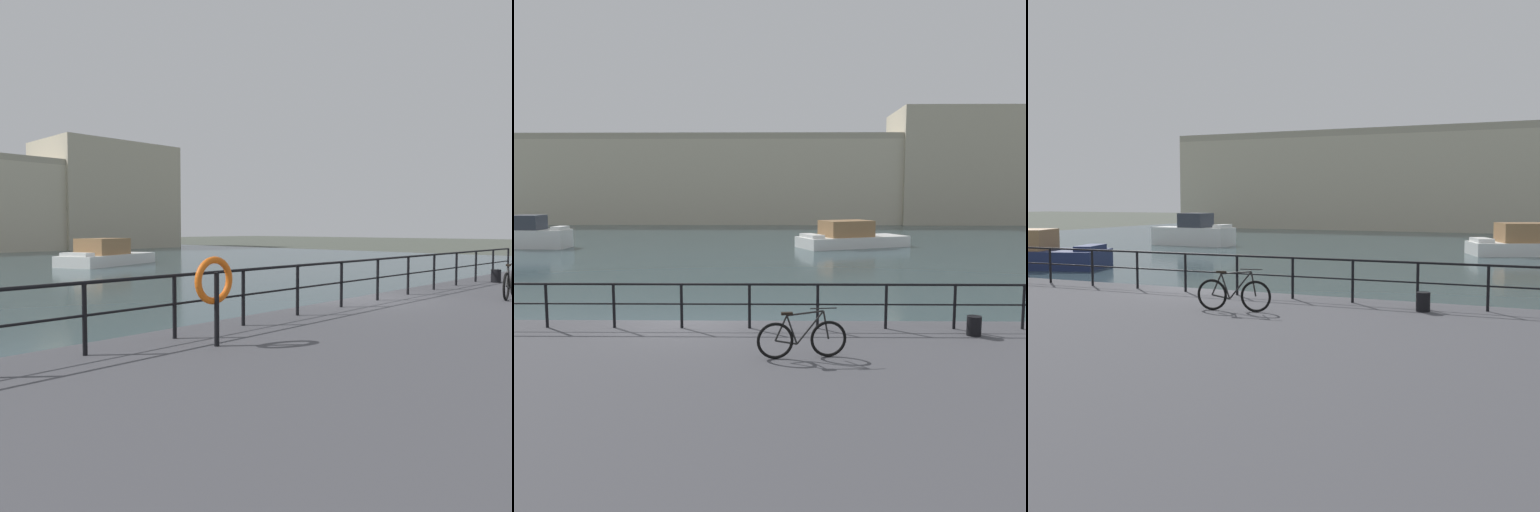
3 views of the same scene
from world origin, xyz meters
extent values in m
plane|color=#4C5147|center=(0.00, 0.00, 0.00)|extent=(240.00, 240.00, 0.00)
cube|color=#B2A891|center=(24.56, 54.80, 6.76)|extent=(16.07, 11.33, 13.52)
cube|color=white|center=(7.56, 25.37, 0.39)|extent=(8.24, 5.78, 0.76)
cube|color=#997047|center=(7.06, 25.15, 1.33)|extent=(3.97, 3.44, 1.13)
cube|color=white|center=(4.59, 24.10, 0.89)|extent=(1.67, 2.29, 0.24)
cylinder|color=black|center=(-8.05, -0.75, 1.27)|extent=(0.07, 0.07, 1.05)
cylinder|color=black|center=(-6.45, -0.75, 1.27)|extent=(0.07, 0.07, 1.05)
cylinder|color=black|center=(-4.84, -0.75, 1.27)|extent=(0.07, 0.07, 1.05)
cylinder|color=black|center=(-3.24, -0.75, 1.27)|extent=(0.07, 0.07, 1.05)
cylinder|color=black|center=(-1.63, -0.75, 1.27)|extent=(0.07, 0.07, 1.05)
cylinder|color=black|center=(-0.03, -0.75, 1.27)|extent=(0.07, 0.07, 1.05)
cylinder|color=black|center=(1.58, -0.75, 1.27)|extent=(0.07, 0.07, 1.05)
cylinder|color=black|center=(3.18, -0.75, 1.27)|extent=(0.07, 0.07, 1.05)
cylinder|color=black|center=(4.79, -0.75, 1.27)|extent=(0.07, 0.07, 1.05)
cylinder|color=black|center=(6.39, -0.75, 1.27)|extent=(0.07, 0.07, 1.05)
cylinder|color=black|center=(8.00, -0.75, 1.27)|extent=(0.07, 0.07, 1.05)
cylinder|color=black|center=(9.60, -0.75, 1.27)|extent=(0.07, 0.07, 1.05)
cylinder|color=black|center=(-0.83, -0.75, 1.80)|extent=(20.87, 0.06, 0.06)
cylinder|color=black|center=(-0.83, -0.75, 1.32)|extent=(20.87, 0.04, 0.04)
torus|color=black|center=(2.20, -3.13, 1.11)|extent=(0.72, 0.17, 0.72)
cylinder|color=black|center=(2.87, -3.03, 1.35)|extent=(0.55, 0.12, 0.66)
cylinder|color=black|center=(2.52, -3.08, 1.31)|extent=(0.24, 0.07, 0.58)
cylinder|color=black|center=(2.77, -3.05, 1.63)|extent=(0.72, 0.14, 0.11)
cylinder|color=black|center=(2.41, -3.10, 1.07)|extent=(0.43, 0.10, 0.12)
cylinder|color=black|center=(2.31, -3.11, 1.35)|extent=(0.26, 0.07, 0.51)
cube|color=black|center=(2.42, -3.10, 1.64)|extent=(0.23, 0.12, 0.05)
cylinder|color=black|center=(6.65, -1.33, 0.97)|extent=(0.32, 0.32, 0.44)
cylinder|color=black|center=(-6.34, -1.68, 1.32)|extent=(0.08, 0.08, 1.15)
torus|color=orange|center=(-6.34, -1.62, 1.77)|extent=(0.75, 0.11, 0.75)
camera|label=1|loc=(-11.71, -7.68, 2.57)|focal=36.64mm
camera|label=2|loc=(2.24, -13.43, 3.98)|focal=38.51mm
camera|label=3|loc=(9.86, -16.31, 3.29)|focal=46.88mm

